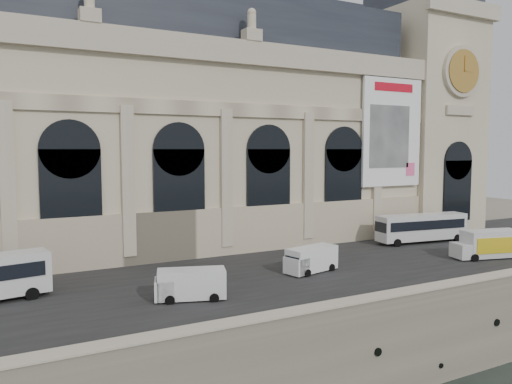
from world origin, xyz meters
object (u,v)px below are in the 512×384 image
van_c (309,260)px  box_truck (488,244)px  bus_right (422,227)px  van_b (187,285)px

van_c → box_truck: (19.24, -3.53, 0.26)m
bus_right → van_c: bus_right is taller
van_b → van_c: van_c is taller
bus_right → van_b: bus_right is taller
van_b → van_c: 12.65m
van_c → bus_right: bearing=16.2°
box_truck → van_c: bearing=169.6°
van_b → box_truck: box_truck is taller
bus_right → van_c: 20.51m
van_c → van_b: bearing=-168.5°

